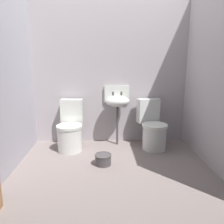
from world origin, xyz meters
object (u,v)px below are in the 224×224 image
object	(u,v)px
toilet_right	(152,129)
bucket	(103,159)
sink	(117,101)
toilet_left	(70,130)

from	to	relation	value
toilet_right	bucket	size ratio (longest dim) A/B	3.32
toilet_right	bucket	distance (m)	1.04
sink	bucket	world-z (taller)	sink
toilet_right	sink	bearing A→B (deg)	-29.41
sink	bucket	xyz separation A→B (m)	(-0.24, -0.80, -0.68)
bucket	toilet_left	bearing A→B (deg)	130.59
toilet_right	sink	distance (m)	0.74
toilet_right	bucket	xyz separation A→B (m)	(-0.81, -0.61, -0.24)
toilet_right	bucket	world-z (taller)	toilet_right
sink	toilet_left	bearing A→B (deg)	-166.19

